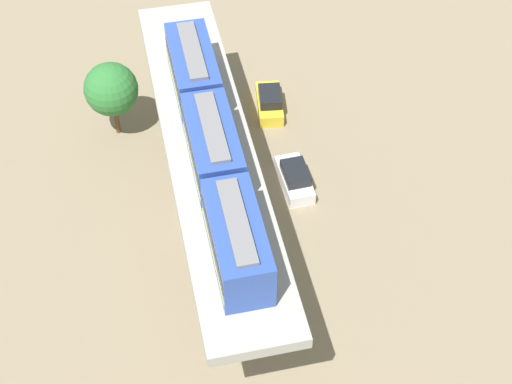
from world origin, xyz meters
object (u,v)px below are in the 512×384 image
object	(u,v)px
parked_car_white	(295,178)
tree_near_viaduct	(111,89)
train	(213,147)
parked_car_yellow	(270,102)

from	to	relation	value
parked_car_white	tree_near_viaduct	size ratio (longest dim) A/B	0.70
train	tree_near_viaduct	xyz separation A→B (m)	(5.37, -11.88, -4.70)
train	parked_car_white	xyz separation A→B (m)	(-6.08, -3.84, -8.07)
train	parked_car_white	size ratio (longest dim) A/B	4.82
parked_car_white	tree_near_viaduct	world-z (taller)	tree_near_viaduct
train	parked_car_white	world-z (taller)	train
parked_car_white	tree_near_viaduct	xyz separation A→B (m)	(11.46, -8.03, 3.37)
train	parked_car_white	bearing A→B (deg)	-147.73
train	parked_car_yellow	bearing A→B (deg)	-117.39
parked_car_white	tree_near_viaduct	bearing A→B (deg)	-36.86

